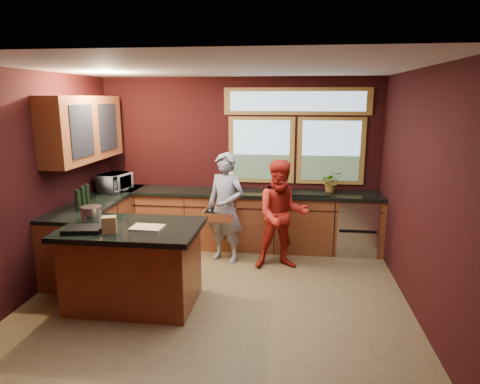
% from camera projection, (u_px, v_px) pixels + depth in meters
% --- Properties ---
extents(floor, '(4.50, 4.50, 0.00)m').
position_uv_depth(floor, '(220.00, 292.00, 5.33)').
color(floor, brown).
rests_on(floor, ground).
extents(room_shell, '(4.52, 4.02, 2.71)m').
position_uv_depth(room_shell, '(176.00, 145.00, 5.33)').
color(room_shell, black).
rests_on(room_shell, ground).
extents(back_counter, '(4.50, 0.64, 0.93)m').
position_uv_depth(back_counter, '(250.00, 219.00, 6.85)').
color(back_counter, '#5E2916').
rests_on(back_counter, floor).
extents(left_counter, '(0.64, 2.30, 0.93)m').
position_uv_depth(left_counter, '(99.00, 230.00, 6.29)').
color(left_counter, '#5E2916').
rests_on(left_counter, floor).
extents(island, '(1.55, 1.05, 0.95)m').
position_uv_depth(island, '(134.00, 265.00, 4.96)').
color(island, '#5E2916').
rests_on(island, floor).
extents(person_grey, '(0.69, 0.58, 1.61)m').
position_uv_depth(person_grey, '(225.00, 208.00, 6.22)').
color(person_grey, slate).
rests_on(person_grey, floor).
extents(person_red, '(0.85, 0.71, 1.55)m').
position_uv_depth(person_red, '(282.00, 215.00, 5.96)').
color(person_red, '#9F1C12').
rests_on(person_red, floor).
extents(microwave, '(0.45, 0.58, 0.28)m').
position_uv_depth(microwave, '(115.00, 182.00, 6.73)').
color(microwave, '#999999').
rests_on(microwave, left_counter).
extents(potted_plant, '(0.30, 0.26, 0.34)m').
position_uv_depth(potted_plant, '(332.00, 182.00, 6.62)').
color(potted_plant, '#999999').
rests_on(potted_plant, back_counter).
extents(paper_towel, '(0.12, 0.12, 0.28)m').
position_uv_depth(paper_towel, '(230.00, 182.00, 6.76)').
color(paper_towel, white).
rests_on(paper_towel, back_counter).
extents(cutting_board, '(0.36, 0.27, 0.02)m').
position_uv_depth(cutting_board, '(147.00, 227.00, 4.78)').
color(cutting_board, tan).
rests_on(cutting_board, island).
extents(stock_pot, '(0.24, 0.24, 0.18)m').
position_uv_depth(stock_pot, '(91.00, 214.00, 5.05)').
color(stock_pot, silver).
rests_on(stock_pot, island).
extents(paper_bag, '(0.18, 0.16, 0.18)m').
position_uv_depth(paper_bag, '(109.00, 225.00, 4.61)').
color(paper_bag, brown).
rests_on(paper_bag, island).
extents(black_tray, '(0.44, 0.34, 0.05)m').
position_uv_depth(black_tray, '(83.00, 229.00, 4.66)').
color(black_tray, black).
rests_on(black_tray, island).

